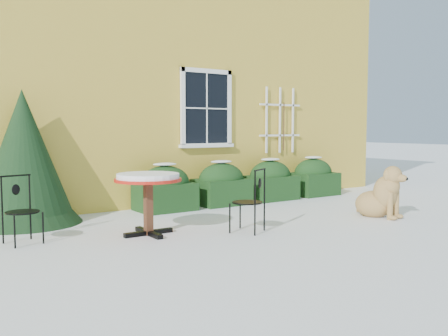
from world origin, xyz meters
TOP-DOWN VIEW (x-y plane):
  - ground at (0.00, 0.00)m, footprint 80.00×80.00m
  - house at (0.00, 7.00)m, footprint 12.40×8.40m
  - hedge_row at (1.65, 2.55)m, footprint 4.95×0.80m
  - evergreen_shrub at (-2.81, 2.68)m, footprint 1.81×1.81m
  - bistro_table at (-1.53, 0.73)m, footprint 0.98×0.98m
  - patio_chair_near at (-0.18, 0.04)m, footprint 0.58×0.58m
  - patio_chair_far at (-3.19, 1.23)m, footprint 0.48×0.48m
  - dog at (2.48, -0.27)m, footprint 0.69×1.06m

SIDE VIEW (x-z plane):
  - ground at x=0.00m, z-range 0.00..0.00m
  - dog at x=2.48m, z-range -0.09..0.85m
  - hedge_row at x=1.65m, z-range -0.05..0.86m
  - patio_chair_far at x=-3.19m, z-range 0.00..0.93m
  - patio_chair_near at x=-0.18m, z-range 0.00..0.96m
  - bistro_table at x=-1.53m, z-range 0.30..1.21m
  - evergreen_shrub at x=-2.81m, z-range -0.21..1.98m
  - house at x=0.00m, z-range 0.02..6.42m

